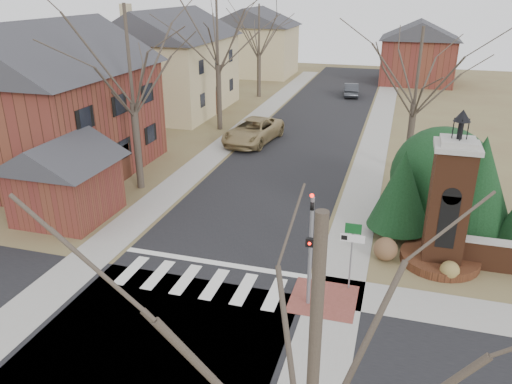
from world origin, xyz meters
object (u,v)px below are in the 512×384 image
(pickup_truck, at_px, (253,131))
(distant_car, at_px, (351,90))
(sign_post, at_px, (352,243))
(brick_gate_monument, at_px, (447,216))
(traffic_signal_pole, at_px, (311,241))

(pickup_truck, distance_m, distant_car, 19.31)
(distant_car, bearing_deg, sign_post, 89.01)
(pickup_truck, bearing_deg, brick_gate_monument, -41.13)
(sign_post, height_order, brick_gate_monument, brick_gate_monument)
(sign_post, bearing_deg, pickup_truck, 117.48)
(traffic_signal_pole, relative_size, brick_gate_monument, 0.69)
(traffic_signal_pole, bearing_deg, sign_post, 47.57)
(traffic_signal_pole, distance_m, pickup_truck, 20.30)
(brick_gate_monument, distance_m, distant_car, 33.79)
(traffic_signal_pole, height_order, sign_post, traffic_signal_pole)
(traffic_signal_pole, xyz_separation_m, brick_gate_monument, (4.70, 4.42, -0.42))
(traffic_signal_pole, distance_m, sign_post, 2.02)
(traffic_signal_pole, xyz_separation_m, sign_post, (1.29, 1.41, -0.64))
(traffic_signal_pole, height_order, pickup_truck, traffic_signal_pole)
(sign_post, relative_size, brick_gate_monument, 0.42)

